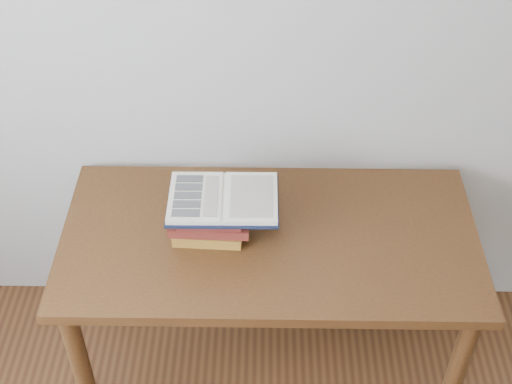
{
  "coord_description": "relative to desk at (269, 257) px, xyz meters",
  "views": [
    {
      "loc": [
        -0.12,
        -0.17,
        2.29
      ],
      "look_at": [
        -0.15,
        1.33,
        0.92
      ],
      "focal_mm": 50.0,
      "sensor_mm": 36.0,
      "label": 1
    }
  ],
  "objects": [
    {
      "name": "desk",
      "position": [
        0.0,
        0.0,
        0.0
      ],
      "size": [
        1.3,
        0.65,
        0.7
      ],
      "color": "#4D2913",
      "rests_on": "ground"
    },
    {
      "name": "book_stack",
      "position": [
        -0.18,
        0.01,
        0.16
      ],
      "size": [
        0.25,
        0.2,
        0.13
      ],
      "color": "olive",
      "rests_on": "desk"
    },
    {
      "name": "open_book",
      "position": [
        -0.14,
        0.01,
        0.24
      ],
      "size": [
        0.33,
        0.23,
        0.03
      ],
      "rotation": [
        0.0,
        0.0,
        0.01
      ],
      "color": "black",
      "rests_on": "book_stack"
    }
  ]
}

